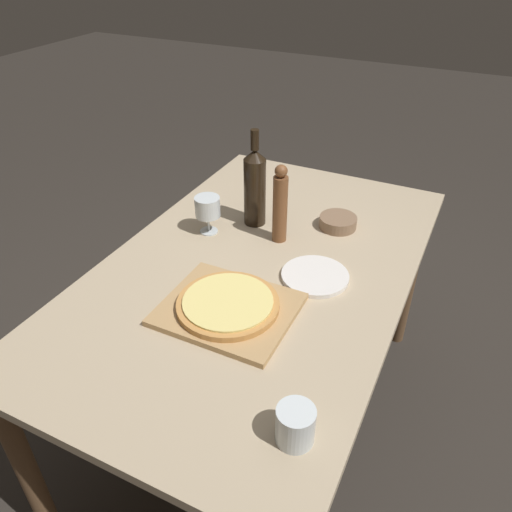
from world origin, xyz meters
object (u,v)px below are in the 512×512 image
object	(u,v)px
wine_bottle	(255,186)
wine_glass	(208,208)
pizza	(228,304)
small_bowl	(338,222)
pepper_mill	(280,205)

from	to	relation	value
wine_bottle	wine_glass	bearing A→B (deg)	-132.01
pizza	small_bowl	world-z (taller)	pizza
wine_bottle	small_bowl	xyz separation A→B (m)	(0.28, 0.10, -0.12)
pizza	wine_bottle	size ratio (longest dim) A/B	0.83
pizza	wine_bottle	world-z (taller)	wine_bottle
wine_glass	pizza	bearing A→B (deg)	-52.59
pepper_mill	pizza	bearing A→B (deg)	-86.49
small_bowl	pizza	bearing A→B (deg)	-102.82
pepper_mill	small_bowl	bearing A→B (deg)	46.85
pizza	wine_glass	distance (m)	0.44
pizza	pepper_mill	distance (m)	0.42
wine_glass	small_bowl	size ratio (longest dim) A/B	1.02
wine_glass	small_bowl	world-z (taller)	wine_glass
wine_bottle	pepper_mill	world-z (taller)	wine_bottle
pizza	wine_glass	bearing A→B (deg)	127.41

